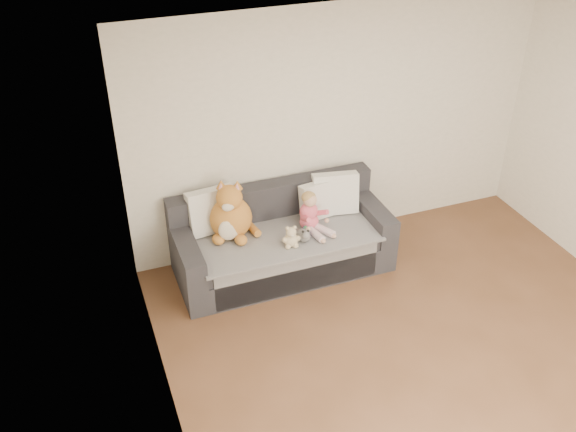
% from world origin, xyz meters
% --- Properties ---
extents(room_shell, '(5.00, 5.00, 5.00)m').
position_xyz_m(room_shell, '(0.00, 0.42, 1.30)').
color(room_shell, brown).
rests_on(room_shell, ground).
extents(sofa, '(2.20, 0.94, 0.85)m').
position_xyz_m(sofa, '(-0.79, 2.06, 0.31)').
color(sofa, '#2C2C31').
rests_on(sofa, ground).
extents(cushion_left, '(0.52, 0.27, 0.47)m').
position_xyz_m(cushion_left, '(-1.44, 2.31, 0.70)').
color(cushion_left, silver).
rests_on(cushion_left, sofa).
extents(cushion_right_back, '(0.45, 0.25, 0.40)m').
position_xyz_m(cushion_right_back, '(-0.32, 2.17, 0.67)').
color(cushion_right_back, silver).
rests_on(cushion_right_back, sofa).
extents(cushion_right_front, '(0.51, 0.30, 0.45)m').
position_xyz_m(cushion_right_front, '(-0.14, 2.19, 0.69)').
color(cushion_right_front, silver).
rests_on(cushion_right_front, sofa).
extents(toddler, '(0.30, 0.43, 0.42)m').
position_xyz_m(toddler, '(-0.50, 1.97, 0.65)').
color(toddler, '#E65851').
rests_on(toddler, sofa).
extents(plush_cat, '(0.50, 0.46, 0.65)m').
position_xyz_m(plush_cat, '(-1.29, 2.13, 0.71)').
color(plush_cat, orange).
rests_on(plush_cat, sofa).
extents(teddy_bear, '(0.18, 0.14, 0.23)m').
position_xyz_m(teddy_bear, '(-0.80, 1.75, 0.57)').
color(teddy_bear, beige).
rests_on(teddy_bear, sofa).
extents(plush_cow, '(0.13, 0.20, 0.16)m').
position_xyz_m(plush_cow, '(-0.65, 1.79, 0.54)').
color(plush_cow, white).
rests_on(plush_cow, sofa).
extents(sippy_cup, '(0.10, 0.06, 0.11)m').
position_xyz_m(sippy_cup, '(-0.59, 1.89, 0.53)').
color(sippy_cup, '#4C3693').
rests_on(sippy_cup, sofa).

